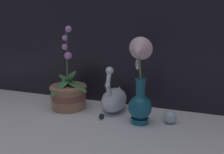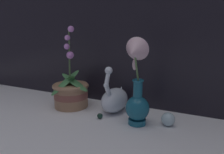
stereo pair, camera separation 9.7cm
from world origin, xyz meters
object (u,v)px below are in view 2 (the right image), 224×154
Objects in this scene: orchid_potted_plant at (71,92)px; glass_sphere at (168,119)px; blue_vase at (136,91)px; swan_figurine at (115,99)px.

glass_sphere is (0.48, -0.01, -0.05)m from orchid_potted_plant.
blue_vase is 0.17m from glass_sphere.
orchid_potted_plant is 0.22m from swan_figurine.
glass_sphere is at bearing -1.74° from orchid_potted_plant.
orchid_potted_plant reaches higher than blue_vase.
glass_sphere is (0.12, 0.05, -0.12)m from blue_vase.
swan_figurine is 0.63× the size of blue_vase.
glass_sphere is at bearing -11.32° from swan_figurine.
orchid_potted_plant is 0.38m from blue_vase.
swan_figurine is (0.22, 0.04, -0.01)m from orchid_potted_plant.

